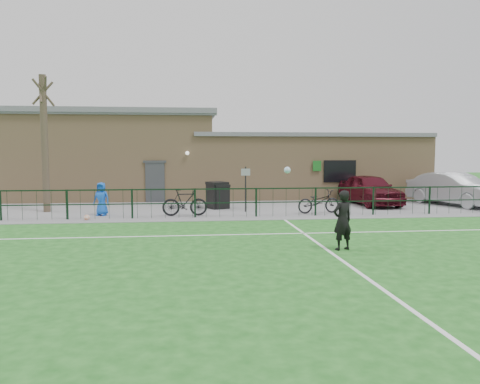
{
  "coord_description": "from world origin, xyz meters",
  "views": [
    {
      "loc": [
        -1.76,
        -10.87,
        2.7
      ],
      "look_at": [
        0.0,
        5.0,
        1.3
      ],
      "focal_mm": 35.0,
      "sensor_mm": 36.0,
      "label": 1
    }
  ],
  "objects": [
    {
      "name": "ground",
      "position": [
        0.0,
        0.0,
        0.0
      ],
      "size": [
        90.0,
        90.0,
        0.0
      ],
      "primitive_type": "plane",
      "color": "#1A591B",
      "rests_on": "ground"
    },
    {
      "name": "paving_strip",
      "position": [
        0.0,
        13.5,
        0.01
      ],
      "size": [
        34.0,
        13.0,
        0.02
      ],
      "primitive_type": "cube",
      "color": "slate",
      "rests_on": "ground"
    },
    {
      "name": "pitch_line_touch",
      "position": [
        0.0,
        7.8,
        0.0
      ],
      "size": [
        28.0,
        0.1,
        0.01
      ],
      "primitive_type": "cube",
      "color": "white",
      "rests_on": "ground"
    },
    {
      "name": "pitch_line_mid",
      "position": [
        0.0,
        4.0,
        0.0
      ],
      "size": [
        28.0,
        0.1,
        0.01
      ],
      "primitive_type": "cube",
      "color": "white",
      "rests_on": "ground"
    },
    {
      "name": "pitch_line_perp",
      "position": [
        2.0,
        0.0,
        0.0
      ],
      "size": [
        0.1,
        16.0,
        0.01
      ],
      "primitive_type": "cube",
      "color": "white",
      "rests_on": "ground"
    },
    {
      "name": "perimeter_fence",
      "position": [
        0.0,
        8.0,
        0.6
      ],
      "size": [
        28.0,
        0.1,
        1.2
      ],
      "primitive_type": "cube",
      "color": "black",
      "rests_on": "ground"
    },
    {
      "name": "bare_tree",
      "position": [
        -8.0,
        10.5,
        3.0
      ],
      "size": [
        0.3,
        0.3,
        6.0
      ],
      "primitive_type": "cylinder",
      "color": "#403427",
      "rests_on": "ground"
    },
    {
      "name": "wheelie_bin_left",
      "position": [
        -0.31,
        10.86,
        0.54
      ],
      "size": [
        0.93,
        0.98,
        1.05
      ],
      "primitive_type": "cube",
      "rotation": [
        0.0,
        0.0,
        0.36
      ],
      "color": "black",
      "rests_on": "paving_strip"
    },
    {
      "name": "wheelie_bin_right",
      "position": [
        -0.43,
        10.91,
        0.6
      ],
      "size": [
        1.05,
        1.1,
        1.16
      ],
      "primitive_type": "cube",
      "rotation": [
        0.0,
        0.0,
        0.4
      ],
      "color": "black",
      "rests_on": "paving_strip"
    },
    {
      "name": "sign_post",
      "position": [
        0.75,
        9.52,
        1.02
      ],
      "size": [
        0.07,
        0.07,
        2.0
      ],
      "primitive_type": "cylinder",
      "rotation": [
        0.0,
        0.0,
        -0.09
      ],
      "color": "black",
      "rests_on": "paving_strip"
    },
    {
      "name": "car_maroon",
      "position": [
        7.27,
        11.58,
        0.79
      ],
      "size": [
        2.23,
        4.67,
        1.54
      ],
      "primitive_type": "imported",
      "rotation": [
        0.0,
        0.0,
        0.09
      ],
      "color": "#4A0D18",
      "rests_on": "paving_strip"
    },
    {
      "name": "car_silver",
      "position": [
        11.35,
        10.86,
        0.83
      ],
      "size": [
        3.18,
        5.2,
        1.62
      ],
      "primitive_type": "imported",
      "rotation": [
        0.0,
        0.0,
        0.32
      ],
      "color": "#A5A8AD",
      "rests_on": "paving_strip"
    },
    {
      "name": "bicycle_d",
      "position": [
        -1.92,
        8.52,
        0.58
      ],
      "size": [
        1.86,
        0.55,
        1.12
      ],
      "primitive_type": "imported",
      "rotation": [
        0.0,
        0.0,
        1.58
      ],
      "color": "black",
      "rests_on": "paving_strip"
    },
    {
      "name": "bicycle_e",
      "position": [
        3.84,
        8.74,
        0.52
      ],
      "size": [
        2.0,
        0.97,
        1.01
      ],
      "primitive_type": "imported",
      "rotation": [
        0.0,
        0.0,
        1.74
      ],
      "color": "black",
      "rests_on": "paving_strip"
    },
    {
      "name": "spectator_child",
      "position": [
        -5.37,
        8.99,
        0.71
      ],
      "size": [
        0.76,
        0.59,
        1.39
      ],
      "primitive_type": "imported",
      "rotation": [
        0.0,
        0.0,
        -0.24
      ],
      "color": "blue",
      "rests_on": "paving_strip"
    },
    {
      "name": "goalkeeper_kick",
      "position": [
        2.39,
        1.44,
        0.85
      ],
      "size": [
        1.38,
        3.31,
        2.19
      ],
      "color": "black",
      "rests_on": "ground"
    },
    {
      "name": "ball_ground",
      "position": [
        -5.71,
        7.74,
        0.12
      ],
      "size": [
        0.23,
        0.23,
        0.23
      ],
      "primitive_type": "sphere",
      "color": "silver",
      "rests_on": "ground"
    },
    {
      "name": "clubhouse",
      "position": [
        -0.88,
        16.5,
        2.22
      ],
      "size": [
        24.25,
        5.4,
        4.96
      ],
      "color": "tan",
      "rests_on": "ground"
    }
  ]
}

